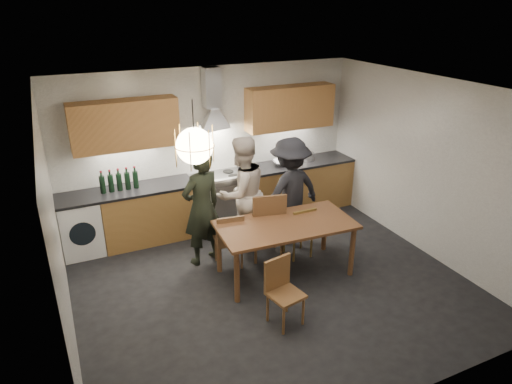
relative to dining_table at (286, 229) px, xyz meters
name	(u,v)px	position (x,y,z in m)	size (l,w,h in m)	color
ground	(271,283)	(-0.29, -0.16, -0.68)	(5.00, 5.00, 0.00)	black
room_shell	(273,165)	(-0.29, -0.16, 1.02)	(5.02, 4.52, 2.61)	white
counter_run	(221,200)	(-0.26, 1.79, -0.23)	(5.00, 0.62, 0.90)	#B78546
range_stove	(219,201)	(-0.29, 1.79, -0.24)	(0.90, 0.60, 0.92)	silver
wall_fixtures	(214,115)	(-0.29, 1.91, 1.19)	(4.30, 0.54, 1.10)	tan
pendant_lamp	(195,146)	(-1.29, -0.26, 1.42)	(0.43, 0.43, 0.70)	black
dining_table	(286,229)	(0.00, 0.00, 0.00)	(1.88, 1.02, 0.77)	brown
chair_back_left	(229,238)	(-0.64, 0.45, -0.20)	(0.43, 0.43, 0.84)	brown
chair_back_mid	(267,222)	(-0.05, 0.45, -0.08)	(0.57, 0.57, 1.06)	brown
chair_back_right	(301,229)	(0.41, 0.28, -0.22)	(0.37, 0.37, 0.81)	brown
chair_front	(282,287)	(-0.52, -0.88, -0.22)	(0.43, 0.43, 0.81)	brown
person_left	(202,208)	(-0.91, 0.79, 0.17)	(0.62, 0.41, 1.71)	black
person_mid	(242,193)	(-0.23, 0.97, 0.19)	(0.85, 0.66, 1.75)	beige
person_right	(290,191)	(0.50, 0.81, 0.16)	(1.09, 0.63, 1.69)	black
mixing_bowl	(282,163)	(0.89, 1.79, 0.25)	(0.31, 0.31, 0.08)	#ADADB0
stock_pot	(308,156)	(1.43, 1.82, 0.28)	(0.19, 0.19, 0.13)	silver
wine_bottles	(119,180)	(-1.86, 1.81, 0.39)	(0.57, 0.08, 0.34)	black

